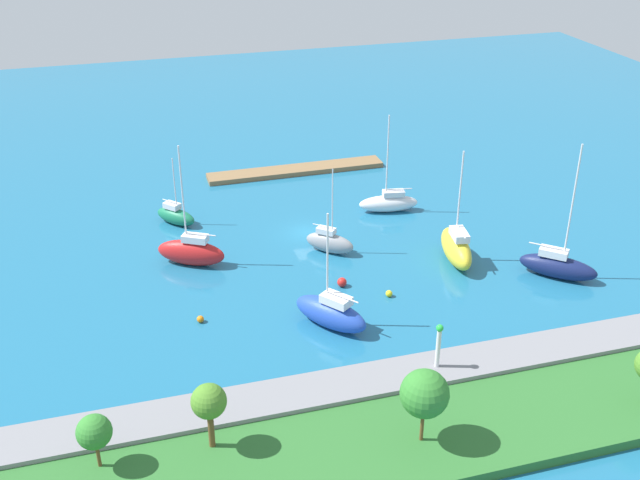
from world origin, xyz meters
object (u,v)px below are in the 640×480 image
object	(u,v)px
pier_dock	(296,170)
mooring_buoy_orange	(200,319)
sailboat_blue_west_end	(331,313)
park_tree_west	(425,394)
harbor_beacon	(439,343)
mooring_buoy_yellow	(389,294)
sailboat_gray_along_channel	(330,242)
mooring_buoy_red	(342,282)
park_tree_mideast	(209,402)
sailboat_red_east_end	(191,251)
sailboat_green_lone_south	(176,215)
sailboat_yellow_far_north	(456,247)
park_tree_east	(94,432)
sailboat_white_near_pier	(389,202)
sailboat_navy_by_breakwater	(558,265)

from	to	relation	value
pier_dock	mooring_buoy_orange	world-z (taller)	mooring_buoy_orange
sailboat_blue_west_end	mooring_buoy_orange	bearing A→B (deg)	33.52
park_tree_west	sailboat_blue_west_end	distance (m)	16.31
harbor_beacon	sailboat_blue_west_end	bearing A→B (deg)	-58.31
mooring_buoy_yellow	sailboat_gray_along_channel	bearing A→B (deg)	-74.52
park_tree_west	mooring_buoy_red	distance (m)	22.36
mooring_buoy_orange	mooring_buoy_red	distance (m)	13.66
park_tree_mideast	mooring_buoy_orange	distance (m)	16.83
pier_dock	sailboat_red_east_end	distance (m)	25.55
sailboat_green_lone_south	mooring_buoy_red	xyz separation A→B (m)	(-13.21, 17.64, -0.53)
harbor_beacon	park_tree_mideast	xyz separation A→B (m)	(17.68, 3.45, 1.13)
pier_dock	sailboat_green_lone_south	distance (m)	19.32
harbor_beacon	sailboat_yellow_far_north	bearing A→B (deg)	-119.64
park_tree_west	sailboat_red_east_end	world-z (taller)	sailboat_red_east_end
mooring_buoy_red	park_tree_east	bearing A→B (deg)	39.63
park_tree_west	mooring_buoy_red	size ratio (longest dim) A/B	6.23
sailboat_white_near_pier	sailboat_navy_by_breakwater	bearing A→B (deg)	128.35
park_tree_mideast	mooring_buoy_orange	bearing A→B (deg)	-95.27
sailboat_blue_west_end	sailboat_yellow_far_north	bearing A→B (deg)	-100.88
park_tree_east	sailboat_yellow_far_north	bearing A→B (deg)	-150.00
sailboat_navy_by_breakwater	sailboat_white_near_pier	bearing A→B (deg)	161.44
sailboat_yellow_far_north	park_tree_mideast	bearing A→B (deg)	135.77
park_tree_west	sailboat_yellow_far_north	xyz separation A→B (m)	(-13.55, -23.35, -3.10)
park_tree_west	harbor_beacon	bearing A→B (deg)	-121.30
sailboat_red_east_end	mooring_buoy_orange	distance (m)	10.51
harbor_beacon	mooring_buoy_orange	xyz separation A→B (m)	(16.18, -12.80, -3.01)
mooring_buoy_orange	mooring_buoy_red	bearing A→B (deg)	-170.21
sailboat_blue_west_end	sailboat_red_east_end	distance (m)	17.22
pier_dock	sailboat_red_east_end	bearing A→B (deg)	52.02
sailboat_blue_west_end	park_tree_east	bearing A→B (deg)	85.46
sailboat_gray_along_channel	sailboat_green_lone_south	size ratio (longest dim) A/B	1.19
sailboat_white_near_pier	mooring_buoy_red	bearing A→B (deg)	64.38
park_tree_east	pier_dock	bearing A→B (deg)	-118.35
harbor_beacon	park_tree_east	size ratio (longest dim) A/B	0.95
sailboat_green_lone_south	sailboat_white_near_pier	world-z (taller)	sailboat_white_near_pier
mooring_buoy_yellow	mooring_buoy_red	world-z (taller)	mooring_buoy_red
pier_dock	park_tree_east	xyz separation A→B (m)	(25.15, 46.62, 3.30)
park_tree_west	sailboat_navy_by_breakwater	distance (m)	28.18
park_tree_east	mooring_buoy_yellow	xyz separation A→B (m)	(-25.76, -15.48, -3.28)
mooring_buoy_yellow	park_tree_east	bearing A→B (deg)	31.01
harbor_beacon	park_tree_west	distance (m)	8.06
sailboat_gray_along_channel	sailboat_white_near_pier	world-z (taller)	sailboat_white_near_pier
sailboat_navy_by_breakwater	mooring_buoy_red	distance (m)	20.45
park_tree_mideast	sailboat_navy_by_breakwater	xyz separation A→B (m)	(-35.01, -14.60, -3.22)
pier_dock	sailboat_gray_along_channel	bearing A→B (deg)	84.44
sailboat_gray_along_channel	park_tree_west	bearing A→B (deg)	-52.57
pier_dock	sailboat_gray_along_channel	world-z (taller)	sailboat_gray_along_channel
sailboat_navy_by_breakwater	mooring_buoy_yellow	xyz separation A→B (m)	(16.50, -1.06, -0.91)
pier_dock	harbor_beacon	distance (m)	43.45
sailboat_red_east_end	mooring_buoy_red	xyz separation A→B (m)	(-12.77, 8.10, -0.97)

